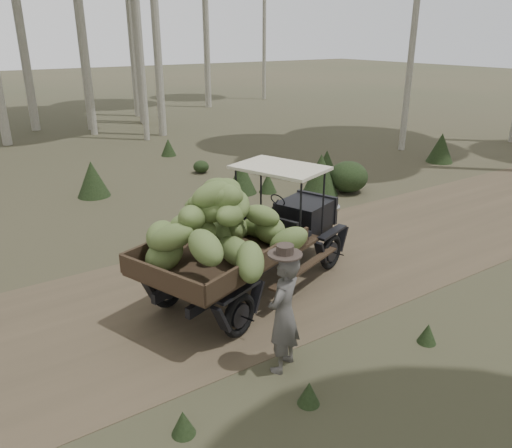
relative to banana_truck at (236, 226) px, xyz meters
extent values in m
plane|color=#473D2B|center=(-1.80, 0.36, -1.29)|extent=(120.00, 120.00, 0.00)
cube|color=brown|center=(-1.80, 0.36, -1.29)|extent=(70.00, 4.00, 0.01)
cube|color=black|center=(1.97, 0.73, -0.41)|extent=(1.12, 1.09, 0.49)
cube|color=black|center=(2.42, 0.90, -0.41)|extent=(0.39, 0.86, 0.55)
cube|color=black|center=(0.80, 0.31, -0.32)|extent=(0.49, 1.19, 0.49)
cube|color=#38281C|center=(-0.36, -0.12, -0.41)|extent=(2.87, 2.34, 0.07)
cube|color=#38281C|center=(-0.63, 0.63, -0.25)|extent=(2.34, 0.90, 0.28)
cube|color=#38281C|center=(-0.08, -0.86, -0.25)|extent=(2.34, 0.90, 0.28)
cube|color=#38281C|center=(-1.52, -0.54, -0.25)|extent=(0.60, 1.51, 0.28)
cube|color=beige|center=(1.16, 0.44, 0.67)|extent=(1.47, 1.76, 0.05)
cube|color=black|center=(0.40, 0.52, -0.74)|extent=(3.85, 1.48, 0.16)
cube|color=black|center=(0.63, -0.12, -0.74)|extent=(3.85, 1.48, 0.16)
torus|color=black|center=(1.56, 1.33, -0.95)|extent=(0.67, 0.34, 0.67)
torus|color=black|center=(2.04, 0.01, -0.95)|extent=(0.67, 0.34, 0.67)
torus|color=black|center=(-1.01, 0.39, -0.95)|extent=(0.67, 0.34, 0.67)
torus|color=black|center=(-0.53, -0.93, -0.95)|extent=(0.67, 0.34, 0.67)
sphere|color=beige|center=(2.35, 1.30, -0.36)|extent=(0.16, 0.16, 0.16)
sphere|color=beige|center=(2.63, 0.55, -0.36)|extent=(0.16, 0.16, 0.16)
ellipsoid|color=olive|center=(0.14, 0.44, -0.18)|extent=(0.91, 0.63, 0.61)
ellipsoid|color=olive|center=(-0.65, 0.02, 0.08)|extent=(0.77, 0.74, 0.54)
ellipsoid|color=olive|center=(-0.09, 0.08, 0.41)|extent=(0.88, 0.58, 0.65)
ellipsoid|color=olive|center=(-0.29, -0.16, 0.64)|extent=(0.59, 0.40, 0.47)
ellipsoid|color=olive|center=(0.58, 0.19, -0.20)|extent=(0.65, 0.81, 0.49)
ellipsoid|color=olive|center=(-0.81, 0.09, 0.12)|extent=(0.66, 0.75, 0.55)
ellipsoid|color=olive|center=(-0.55, -0.06, 0.40)|extent=(0.70, 0.82, 0.43)
ellipsoid|color=olive|center=(-0.50, -0.18, 0.65)|extent=(0.75, 0.52, 0.53)
ellipsoid|color=olive|center=(-1.21, 0.01, -0.19)|extent=(0.86, 0.68, 0.63)
ellipsoid|color=olive|center=(0.38, -0.16, 0.14)|extent=(0.67, 0.67, 0.43)
ellipsoid|color=olive|center=(-0.08, -0.20, 0.43)|extent=(0.63, 0.77, 0.48)
ellipsoid|color=olive|center=(-0.17, -0.03, 0.55)|extent=(0.67, 0.64, 0.37)
ellipsoid|color=olive|center=(-0.19, 0.20, -0.22)|extent=(0.78, 0.82, 0.59)
ellipsoid|color=olive|center=(0.10, 0.27, 0.17)|extent=(0.73, 0.39, 0.51)
ellipsoid|color=olive|center=(-0.81, -0.15, 0.34)|extent=(0.80, 0.88, 0.60)
ellipsoid|color=olive|center=(-0.34, -0.19, 0.58)|extent=(0.61, 0.82, 0.58)
ellipsoid|color=olive|center=(0.09, 0.20, -0.18)|extent=(0.45, 0.70, 0.54)
ellipsoid|color=olive|center=(-1.20, 0.10, 0.06)|extent=(0.74, 0.76, 0.55)
ellipsoid|color=olive|center=(-0.31, -0.38, 0.36)|extent=(0.77, 0.67, 0.45)
ellipsoid|color=olive|center=(-0.23, -0.11, 0.63)|extent=(0.73, 0.75, 0.34)
ellipsoid|color=olive|center=(-0.34, -0.56, -0.14)|extent=(0.44, 0.76, 0.47)
ellipsoid|color=olive|center=(-1.18, -0.22, 0.15)|extent=(0.81, 0.79, 0.60)
ellipsoid|color=olive|center=(-0.50, -0.15, 0.43)|extent=(0.83, 0.72, 0.54)
ellipsoid|color=olive|center=(-0.45, -0.10, 0.56)|extent=(0.56, 0.85, 0.62)
ellipsoid|color=olive|center=(0.56, -0.13, -0.14)|extent=(0.48, 0.67, 0.47)
ellipsoid|color=olive|center=(-0.94, -0.78, 0.15)|extent=(0.42, 0.76, 0.59)
ellipsoid|color=olive|center=(-0.29, -0.14, 0.34)|extent=(0.68, 0.72, 0.36)
ellipsoid|color=olive|center=(-0.30, -0.14, 0.63)|extent=(0.75, 0.83, 0.53)
ellipsoid|color=olive|center=(-0.40, -1.03, -0.11)|extent=(0.72, 0.86, 0.67)
ellipsoid|color=olive|center=(0.51, -0.69, -0.12)|extent=(0.80, 0.72, 0.62)
imported|color=#4E4B48|center=(-0.44, -1.87, -0.49)|extent=(0.70, 0.61, 1.60)
cylinder|color=#372D26|center=(-0.44, -1.87, 0.34)|extent=(0.58, 0.58, 0.02)
cylinder|color=#372D26|center=(-0.44, -1.87, 0.39)|extent=(0.29, 0.29, 0.13)
cone|color=#233319|center=(6.39, 5.10, -0.91)|extent=(0.68, 0.68, 0.75)
cone|color=#233319|center=(3.36, 10.09, -0.99)|extent=(0.54, 0.54, 0.60)
ellipsoid|color=#233319|center=(3.23, 7.37, -1.09)|extent=(0.49, 0.49, 0.39)
cone|color=#233319|center=(-0.28, 6.84, -0.81)|extent=(0.86, 0.86, 0.96)
cone|color=#233319|center=(3.80, 4.55, -1.02)|extent=(0.49, 0.49, 0.55)
ellipsoid|color=#233319|center=(5.65, 3.35, -0.86)|extent=(1.05, 1.05, 0.84)
cone|color=#233319|center=(4.91, 3.65, -0.74)|extent=(0.99, 0.99, 1.10)
cone|color=#233319|center=(3.18, 4.91, -0.83)|extent=(0.82, 0.82, 0.92)
cone|color=#233319|center=(10.62, 4.14, -0.80)|extent=(0.88, 0.88, 0.98)
cone|color=#233319|center=(-0.60, -2.59, -1.14)|extent=(0.27, 0.27, 0.30)
cone|color=#233319|center=(1.89, 2.50, -1.14)|extent=(0.27, 0.27, 0.30)
cone|color=#233319|center=(0.87, 3.01, -1.14)|extent=(0.27, 0.27, 0.30)
cone|color=#233319|center=(2.14, 2.99, -1.14)|extent=(0.27, 0.27, 0.30)
cone|color=#233319|center=(0.26, 3.16, -1.14)|extent=(0.27, 0.27, 0.30)
cone|color=#233319|center=(1.67, 2.72, -1.14)|extent=(0.27, 0.27, 0.30)
cone|color=#233319|center=(1.59, -2.55, -1.14)|extent=(0.27, 0.27, 0.30)
cone|color=#233319|center=(-2.04, -2.21, -1.14)|extent=(0.27, 0.27, 0.30)
camera|label=1|loc=(-3.75, -6.20, 2.81)|focal=35.00mm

